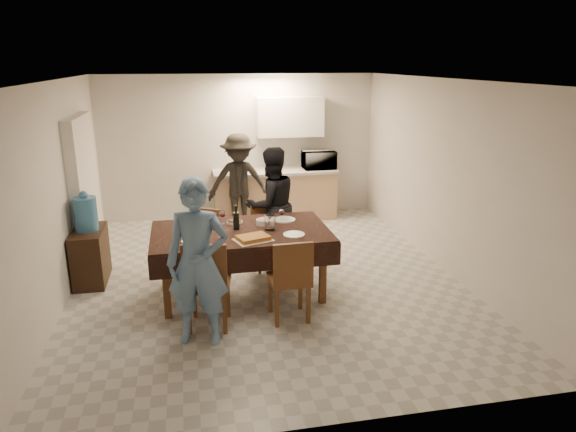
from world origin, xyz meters
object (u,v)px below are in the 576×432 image
person_kitchen (239,182)px  console (91,256)px  savoury_tart (253,238)px  person_near (198,263)px  person_far (271,205)px  water_pitcher (270,222)px  microwave (319,160)px  dining_table (241,233)px  wine_bottle (236,218)px  water_jug (86,214)px

person_kitchen → console: bearing=-139.2°
savoury_tart → person_near: (-0.65, -0.67, 0.01)m
person_far → person_kitchen: person_far is taller
water_pitcher → microwave: bearing=65.4°
dining_table → wine_bottle: (-0.05, 0.05, 0.19)m
console → person_kitchen: size_ratio=0.47×
dining_table → savoury_tart: (0.10, -0.38, 0.06)m
person_near → dining_table: bearing=75.4°
console → water_jug: 0.58m
wine_bottle → person_near: (-0.50, -1.10, -0.12)m
dining_table → person_kitchen: (0.26, 2.63, 0.03)m
wine_bottle → water_pitcher: 0.42m
person_kitchen → person_near: bearing=-102.3°
dining_table → console: size_ratio=2.80×
water_pitcher → person_near: 1.35m
console → microwave: size_ratio=1.31×
dining_table → water_pitcher: 0.38m
savoury_tart → person_near: bearing=-134.1°
wine_bottle → person_kitchen: size_ratio=0.18×
console → dining_table: bearing=-21.6°
wine_bottle → person_near: bearing=-114.4°
water_jug → person_kitchen: 2.87m
dining_table → wine_bottle: 0.20m
console → water_jug: bearing=-90.0°
console → person_near: bearing=-52.9°
console → person_kitchen: bearing=40.8°
savoury_tart → person_near: size_ratio=0.24×
console → water_pitcher: size_ratio=4.04×
dining_table → person_far: person_far is taller
person_kitchen → dining_table: bearing=-95.6°
person_far → water_jug: bearing=-11.7°
person_kitchen → microwave: bearing=16.4°
dining_table → savoury_tart: size_ratio=5.21×
wine_bottle → microwave: 3.55m
savoury_tart → person_kitchen: bearing=87.0°
microwave → console: bearing=32.2°
water_jug → water_pitcher: (2.27, -0.81, -0.00)m
water_pitcher → person_near: person_near is taller
person_far → microwave: bearing=-139.6°
console → person_far: (2.47, 0.29, 0.48)m
wine_bottle → person_near: person_near is taller
water_pitcher → person_near: size_ratio=0.11×
wine_bottle → person_far: person_far is taller
person_near → console: bearing=140.1°
savoury_tart → person_near: 0.93m
person_near → water_pitcher: bearing=61.0°
wine_bottle → person_far: bearing=59.0°
dining_table → console: dining_table is taller
microwave → person_near: size_ratio=0.34×
water_jug → savoury_tart: (2.02, -1.14, -0.07)m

